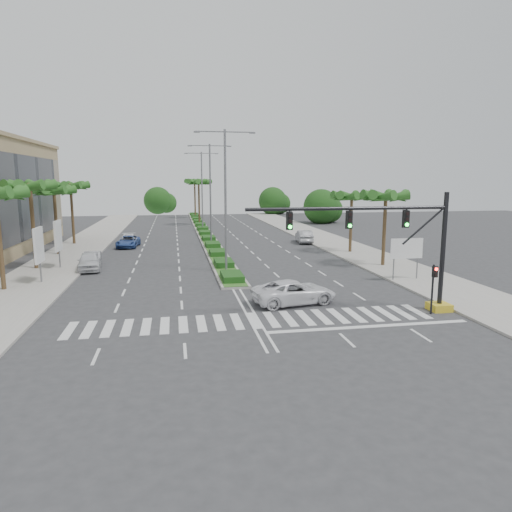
{
  "coord_description": "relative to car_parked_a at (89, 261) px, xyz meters",
  "views": [
    {
      "loc": [
        -4.32,
        -24.58,
        7.94
      ],
      "look_at": [
        0.86,
        4.22,
        3.0
      ],
      "focal_mm": 32.0,
      "sensor_mm": 36.0,
      "label": 1
    }
  ],
  "objects": [
    {
      "name": "billboard_near",
      "position": [
        -2.7,
        -4.98,
        2.16
      ],
      "size": [
        0.18,
        2.1,
        4.35
      ],
      "color": "slate",
      "rests_on": "ground"
    },
    {
      "name": "car_parked_a",
      "position": [
        0.0,
        0.0,
        0.0
      ],
      "size": [
        2.43,
        4.89,
        1.6
      ],
      "primitive_type": "imported",
      "rotation": [
        0.0,
        0.0,
        0.12
      ],
      "color": "silver",
      "rests_on": "ground"
    },
    {
      "name": "palm_right_near",
      "position": [
        26.3,
        -2.98,
        5.4
      ],
      "size": [
        4.57,
        4.68,
        7.05
      ],
      "color": "brown",
      "rests_on": "ground"
    },
    {
      "name": "streetlight_near",
      "position": [
        11.8,
        -2.98,
        6.01
      ],
      "size": [
        5.1,
        0.25,
        12.0
      ],
      "color": "slate",
      "rests_on": "ground"
    },
    {
      "name": "median_grass",
      "position": [
        11.8,
        28.02,
        -0.58
      ],
      "size": [
        1.8,
        75.0,
        0.04
      ],
      "primitive_type": "cube",
      "color": "#265A1E",
      "rests_on": "median"
    },
    {
      "name": "footpath_left",
      "position": [
        -3.4,
        3.02,
        -0.73
      ],
      "size": [
        6.0,
        120.0,
        0.15
      ],
      "primitive_type": "cube",
      "color": "gray",
      "rests_on": "ground"
    },
    {
      "name": "palm_right_far",
      "position": [
        26.3,
        5.02,
        5.11
      ],
      "size": [
        4.57,
        4.68,
        6.75
      ],
      "color": "brown",
      "rests_on": "ground"
    },
    {
      "name": "ground",
      "position": [
        11.8,
        -16.98,
        -0.8
      ],
      "size": [
        160.0,
        160.0,
        0.0
      ],
      "primitive_type": "plane",
      "color": "#333335",
      "rests_on": "ground"
    },
    {
      "name": "pedestrian_signal",
      "position": [
        22.4,
        -17.66,
        1.24
      ],
      "size": [
        0.28,
        0.36,
        3.0
      ],
      "color": "black",
      "rests_on": "ground"
    },
    {
      "name": "car_parked_d",
      "position": [
        1.97,
        14.65,
        -0.11
      ],
      "size": [
        2.26,
        4.9,
        1.39
      ],
      "primitive_type": "imported",
      "rotation": [
        0.0,
        0.0,
        0.07
      ],
      "color": "white",
      "rests_on": "ground"
    },
    {
      "name": "median",
      "position": [
        11.8,
        28.02,
        -0.7
      ],
      "size": [
        2.2,
        75.0,
        0.2
      ],
      "primitive_type": "cube",
      "color": "gray",
      "rests_on": "ground"
    },
    {
      "name": "car_parked_b",
      "position": [
        0.0,
        1.59,
        -0.12
      ],
      "size": [
        1.85,
        4.25,
        1.36
      ],
      "primitive_type": "imported",
      "rotation": [
        0.0,
        0.0,
        0.1
      ],
      "color": "#A0A0A4",
      "rests_on": "ground"
    },
    {
      "name": "footpath_right",
      "position": [
        27.0,
        3.02,
        -0.73
      ],
      "size": [
        6.0,
        120.0,
        0.15
      ],
      "primitive_type": "cube",
      "color": "gray",
      "rests_on": "ground"
    },
    {
      "name": "signal_gantry",
      "position": [
        21.07,
        -16.98,
        2.66
      ],
      "size": [
        12.6,
        1.2,
        7.2
      ],
      "color": "gold",
      "rests_on": "ground"
    },
    {
      "name": "streetlight_far",
      "position": [
        11.8,
        29.02,
        6.01
      ],
      "size": [
        5.1,
        0.25,
        12.0
      ],
      "color": "slate",
      "rests_on": "ground"
    },
    {
      "name": "car_right",
      "position": [
        23.6,
        13.68,
        -0.0
      ],
      "size": [
        2.29,
        5.02,
        1.6
      ],
      "primitive_type": "imported",
      "rotation": [
        0.0,
        0.0,
        3.01
      ],
      "color": "#A1A0A5",
      "rests_on": "ground"
    },
    {
      "name": "palm_median_b",
      "position": [
        11.8,
        53.02,
        6.37
      ],
      "size": [
        4.57,
        4.68,
        8.05
      ],
      "color": "brown",
      "rests_on": "ground"
    },
    {
      "name": "streetlight_mid",
      "position": [
        11.8,
        13.02,
        6.01
      ],
      "size": [
        5.1,
        0.25,
        12.0
      ],
      "color": "slate",
      "rests_on": "ground"
    },
    {
      "name": "palm_left_end",
      "position": [
        -4.7,
        17.02,
        6.08
      ],
      "size": [
        4.57,
        4.68,
        7.75
      ],
      "color": "brown",
      "rests_on": "ground"
    },
    {
      "name": "car_parked_c",
      "position": [
        2.05,
        13.56,
        -0.13
      ],
      "size": [
        2.69,
        5.03,
        1.34
      ],
      "primitive_type": "imported",
      "rotation": [
        0.0,
        0.0,
        -0.1
      ],
      "color": "#314F96",
      "rests_on": "ground"
    },
    {
      "name": "billboard_far",
      "position": [
        -2.7,
        1.02,
        2.16
      ],
      "size": [
        0.18,
        2.1,
        4.35
      ],
      "color": "slate",
      "rests_on": "ground"
    },
    {
      "name": "direction_sign",
      "position": [
        25.3,
        -8.99,
        1.65
      ],
      "size": [
        2.7,
        0.11,
        3.4
      ],
      "color": "slate",
      "rests_on": "ground"
    },
    {
      "name": "car_crossing",
      "position": [
        14.95,
        -13.87,
        -0.04
      ],
      "size": [
        5.84,
        3.47,
        1.52
      ],
      "primitive_type": "imported",
      "rotation": [
        0.0,
        0.0,
        1.75
      ],
      "color": "white",
      "rests_on": "ground"
    },
    {
      "name": "palm_left_far",
      "position": [
        -4.7,
        9.02,
        5.7
      ],
      "size": [
        4.57,
        4.68,
        7.35
      ],
      "color": "brown",
      "rests_on": "ground"
    },
    {
      "name": "palm_median_a",
      "position": [
        11.8,
        38.02,
        6.37
      ],
      "size": [
        4.57,
        4.68,
        8.05
      ],
      "color": "brown",
      "rests_on": "ground"
    },
    {
      "name": "palm_left_mid",
      "position": [
        -4.7,
        1.02,
        6.28
      ],
      "size": [
        4.57,
        4.68,
        7.95
      ],
      "color": "brown",
      "rests_on": "ground"
    }
  ]
}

